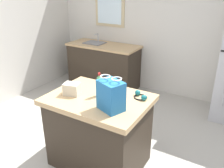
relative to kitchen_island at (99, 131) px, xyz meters
name	(u,v)px	position (x,y,z in m)	size (l,w,h in m)	color
back_wall	(172,24)	(0.02, 2.44, 0.92)	(5.00, 0.13, 2.74)	silver
kitchen_island	(99,131)	(0.00, 0.00, 0.00)	(1.12, 0.83, 0.89)	#33281E
sink_counter	(103,65)	(-1.25, 2.05, 0.01)	(1.49, 0.65, 1.09)	#33281E
shopping_bag	(111,95)	(0.26, -0.16, 0.60)	(0.30, 0.26, 0.35)	#236BAD
small_box	(72,89)	(-0.30, -0.09, 0.51)	(0.17, 0.13, 0.13)	beige
bottle	(99,86)	(-0.01, 0.04, 0.57)	(0.06, 0.06, 0.27)	#4C9956
ear_defenders	(141,96)	(0.41, 0.23, 0.46)	(0.21, 0.21, 0.06)	black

